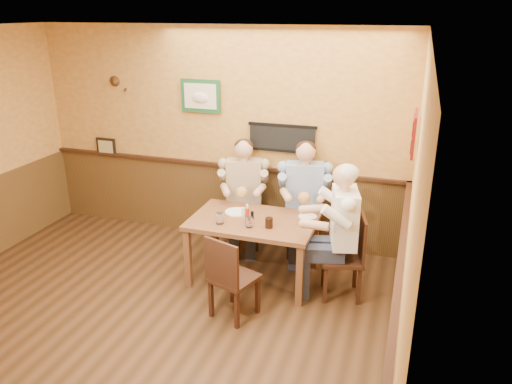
{
  "coord_description": "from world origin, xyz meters",
  "views": [
    {
      "loc": [
        2.46,
        -3.43,
        2.97
      ],
      "look_at": [
        0.89,
        1.4,
        1.1
      ],
      "focal_mm": 35.0,
      "sensor_mm": 36.0,
      "label": 1
    }
  ],
  "objects_px": {
    "chair_back_left": "(244,213)",
    "diner_blue_polo": "(304,205)",
    "chair_right_end": "(342,256)",
    "chair_near_side": "(234,276)",
    "chair_back_right": "(303,220)",
    "diner_tan_shirt": "(244,199)",
    "pepper_shaker": "(252,215)",
    "diner_white_elder": "(343,239)",
    "cola_tumbler": "(269,223)",
    "water_glass_left": "(220,218)",
    "hot_sauce_bottle": "(247,214)",
    "salt_shaker": "(243,212)",
    "water_glass_mid": "(249,222)",
    "dining_table": "(253,227)"
  },
  "relations": [
    {
      "from": "dining_table",
      "to": "cola_tumbler",
      "type": "bearing_deg",
      "value": -34.35
    },
    {
      "from": "chair_right_end",
      "to": "diner_white_elder",
      "type": "relative_size",
      "value": 0.7
    },
    {
      "from": "diner_blue_polo",
      "to": "salt_shaker",
      "type": "bearing_deg",
      "value": -138.74
    },
    {
      "from": "diner_tan_shirt",
      "to": "cola_tumbler",
      "type": "xyz_separation_m",
      "value": [
        0.62,
        -0.95,
        0.15
      ]
    },
    {
      "from": "chair_right_end",
      "to": "water_glass_mid",
      "type": "height_order",
      "value": "chair_right_end"
    },
    {
      "from": "diner_tan_shirt",
      "to": "cola_tumbler",
      "type": "relative_size",
      "value": 11.7
    },
    {
      "from": "diner_blue_polo",
      "to": "water_glass_mid",
      "type": "xyz_separation_m",
      "value": [
        -0.38,
        -1.01,
        0.14
      ]
    },
    {
      "from": "water_glass_mid",
      "to": "hot_sauce_bottle",
      "type": "height_order",
      "value": "hot_sauce_bottle"
    },
    {
      "from": "chair_back_left",
      "to": "cola_tumbler",
      "type": "bearing_deg",
      "value": -72.55
    },
    {
      "from": "diner_blue_polo",
      "to": "chair_back_left",
      "type": "bearing_deg",
      "value": 167.6
    },
    {
      "from": "chair_back_left",
      "to": "diner_white_elder",
      "type": "height_order",
      "value": "diner_white_elder"
    },
    {
      "from": "diner_white_elder",
      "to": "pepper_shaker",
      "type": "xyz_separation_m",
      "value": [
        -1.04,
        0.05,
        0.12
      ]
    },
    {
      "from": "chair_near_side",
      "to": "water_glass_mid",
      "type": "relative_size",
      "value": 7.86
    },
    {
      "from": "chair_right_end",
      "to": "chair_near_side",
      "type": "bearing_deg",
      "value": -67.53
    },
    {
      "from": "diner_white_elder",
      "to": "hot_sauce_bottle",
      "type": "distance_m",
      "value": 1.07
    },
    {
      "from": "chair_right_end",
      "to": "salt_shaker",
      "type": "height_order",
      "value": "chair_right_end"
    },
    {
      "from": "chair_back_right",
      "to": "chair_right_end",
      "type": "relative_size",
      "value": 0.99
    },
    {
      "from": "water_glass_mid",
      "to": "salt_shaker",
      "type": "xyz_separation_m",
      "value": [
        -0.17,
        0.27,
        -0.01
      ]
    },
    {
      "from": "hot_sauce_bottle",
      "to": "salt_shaker",
      "type": "relative_size",
      "value": 1.93
    },
    {
      "from": "chair_right_end",
      "to": "water_glass_mid",
      "type": "xyz_separation_m",
      "value": [
        -0.99,
        -0.17,
        0.33
      ]
    },
    {
      "from": "pepper_shaker",
      "to": "cola_tumbler",
      "type": "bearing_deg",
      "value": -33.98
    },
    {
      "from": "chair_near_side",
      "to": "diner_tan_shirt",
      "type": "relative_size",
      "value": 0.69
    },
    {
      "from": "diner_tan_shirt",
      "to": "pepper_shaker",
      "type": "height_order",
      "value": "diner_tan_shirt"
    },
    {
      "from": "chair_back_right",
      "to": "cola_tumbler",
      "type": "xyz_separation_m",
      "value": [
        -0.17,
        -0.95,
        0.34
      ]
    },
    {
      "from": "chair_back_left",
      "to": "water_glass_left",
      "type": "height_order",
      "value": "chair_back_left"
    },
    {
      "from": "chair_back_left",
      "to": "diner_blue_polo",
      "type": "bearing_deg",
      "value": -15.6
    },
    {
      "from": "chair_back_left",
      "to": "chair_right_end",
      "type": "xyz_separation_m",
      "value": [
        1.4,
        -0.84,
        0.02
      ]
    },
    {
      "from": "diner_blue_polo",
      "to": "water_glass_left",
      "type": "height_order",
      "value": "diner_blue_polo"
    },
    {
      "from": "chair_back_left",
      "to": "diner_blue_polo",
      "type": "height_order",
      "value": "diner_blue_polo"
    },
    {
      "from": "salt_shaker",
      "to": "diner_tan_shirt",
      "type": "bearing_deg",
      "value": 108.36
    },
    {
      "from": "chair_right_end",
      "to": "diner_blue_polo",
      "type": "bearing_deg",
      "value": -157.53
    },
    {
      "from": "chair_back_right",
      "to": "water_glass_mid",
      "type": "relative_size",
      "value": 8.16
    },
    {
      "from": "water_glass_left",
      "to": "chair_near_side",
      "type": "bearing_deg",
      "value": -55.92
    },
    {
      "from": "chair_right_end",
      "to": "pepper_shaker",
      "type": "height_order",
      "value": "chair_right_end"
    },
    {
      "from": "chair_back_right",
      "to": "dining_table",
      "type": "bearing_deg",
      "value": -129.45
    },
    {
      "from": "cola_tumbler",
      "to": "pepper_shaker",
      "type": "relative_size",
      "value": 1.23
    },
    {
      "from": "diner_white_elder",
      "to": "pepper_shaker",
      "type": "relative_size",
      "value": 14.89
    },
    {
      "from": "chair_back_right",
      "to": "diner_tan_shirt",
      "type": "relative_size",
      "value": 0.72
    },
    {
      "from": "dining_table",
      "to": "cola_tumbler",
      "type": "height_order",
      "value": "cola_tumbler"
    },
    {
      "from": "diner_tan_shirt",
      "to": "cola_tumbler",
      "type": "distance_m",
      "value": 1.14
    },
    {
      "from": "diner_white_elder",
      "to": "water_glass_left",
      "type": "bearing_deg",
      "value": -96.09
    },
    {
      "from": "diner_tan_shirt",
      "to": "chair_back_right",
      "type": "bearing_deg",
      "value": -15.6
    },
    {
      "from": "hot_sauce_bottle",
      "to": "chair_near_side",
      "type": "bearing_deg",
      "value": -82.82
    },
    {
      "from": "chair_back_right",
      "to": "diner_white_elder",
      "type": "bearing_deg",
      "value": -65.94
    },
    {
      "from": "hot_sauce_bottle",
      "to": "salt_shaker",
      "type": "distance_m",
      "value": 0.2
    },
    {
      "from": "chair_right_end",
      "to": "pepper_shaker",
      "type": "relative_size",
      "value": 10.42
    },
    {
      "from": "chair_near_side",
      "to": "cola_tumbler",
      "type": "relative_size",
      "value": 8.1
    },
    {
      "from": "diner_tan_shirt",
      "to": "salt_shaker",
      "type": "distance_m",
      "value": 0.79
    },
    {
      "from": "cola_tumbler",
      "to": "chair_back_left",
      "type": "bearing_deg",
      "value": 122.94
    },
    {
      "from": "chair_back_right",
      "to": "diner_blue_polo",
      "type": "relative_size",
      "value": 0.7
    }
  ]
}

